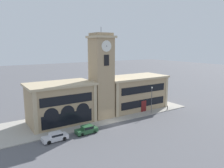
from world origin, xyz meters
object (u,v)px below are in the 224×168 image
(parked_car_mid, at_px, (87,129))
(street_lamp, at_px, (152,96))
(parked_car_near, at_px, (55,137))
(bollard, at_px, (167,108))

(parked_car_mid, bearing_deg, street_lamp, -174.47)
(parked_car_near, height_order, bollard, parked_car_near)
(parked_car_near, distance_m, parked_car_mid, 5.79)
(parked_car_near, xyz_separation_m, parked_car_mid, (5.79, 0.00, 0.01))
(parked_car_near, bearing_deg, bollard, -177.31)
(parked_car_near, xyz_separation_m, bollard, (28.69, 2.03, -0.06))
(street_lamp, height_order, bollard, street_lamp)
(parked_car_mid, relative_size, bollard, 3.82)
(parked_car_mid, bearing_deg, parked_car_near, -1.37)
(parked_car_mid, distance_m, bollard, 22.98)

